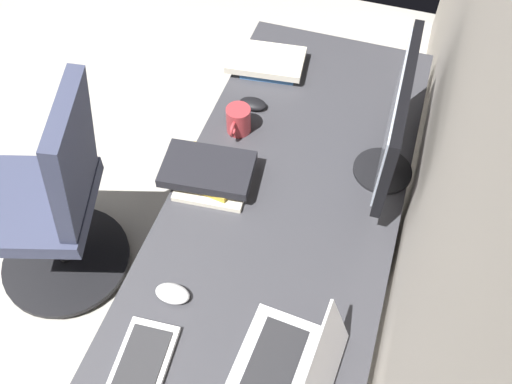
# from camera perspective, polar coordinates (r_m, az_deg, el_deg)

# --- Properties ---
(wall_back) EXTENTS (4.97, 0.10, 2.60)m
(wall_back) POSITION_cam_1_polar(r_m,az_deg,el_deg) (1.18, 20.47, -2.39)
(wall_back) COLOR beige
(wall_back) RESTS_ON ground
(desk) EXTENTS (2.10, 0.75, 0.73)m
(desk) POSITION_cam_1_polar(r_m,az_deg,el_deg) (1.81, 1.51, -5.79)
(desk) COLOR #38383D
(desk) RESTS_ON ground
(drawer_pedestal) EXTENTS (0.40, 0.51, 0.69)m
(drawer_pedestal) POSITION_cam_1_polar(r_m,az_deg,el_deg) (2.19, 3.71, -5.61)
(drawer_pedestal) COLOR #38383D
(drawer_pedestal) RESTS_ON ground
(monitor_primary) EXTENTS (0.56, 0.20, 0.42)m
(monitor_primary) POSITION_cam_1_polar(r_m,az_deg,el_deg) (1.78, 14.04, 7.01)
(monitor_primary) COLOR black
(monitor_primary) RESTS_ON desk
(laptop_leftmost) EXTENTS (0.32, 0.28, 0.19)m
(laptop_leftmost) POSITION_cam_1_polar(r_m,az_deg,el_deg) (1.53, 3.73, -17.32)
(laptop_leftmost) COLOR silver
(laptop_leftmost) RESTS_ON desk
(mouse_main) EXTENTS (0.06, 0.10, 0.03)m
(mouse_main) POSITION_cam_1_polar(r_m,az_deg,el_deg) (2.11, -0.32, 8.98)
(mouse_main) COLOR black
(mouse_main) RESTS_ON desk
(mouse_spare) EXTENTS (0.06, 0.10, 0.03)m
(mouse_spare) POSITION_cam_1_polar(r_m,az_deg,el_deg) (1.66, -8.52, -10.21)
(mouse_spare) COLOR silver
(mouse_spare) RESTS_ON desk
(book_stack_near) EXTENTS (0.24, 0.32, 0.08)m
(book_stack_near) POSITION_cam_1_polar(r_m,az_deg,el_deg) (1.87, -4.76, 2.02)
(book_stack_near) COLOR beige
(book_stack_near) RESTS_ON desk
(book_stack_far) EXTENTS (0.24, 0.32, 0.05)m
(book_stack_far) POSITION_cam_1_polar(r_m,az_deg,el_deg) (2.28, 1.23, 13.19)
(book_stack_far) COLOR #38669E
(book_stack_far) RESTS_ON desk
(coffee_mug) EXTENTS (0.13, 0.09, 0.10)m
(coffee_mug) POSITION_cam_1_polar(r_m,az_deg,el_deg) (2.01, -1.82, 7.34)
(coffee_mug) COLOR #A53338
(coffee_mug) RESTS_ON desk
(office_chair) EXTENTS (0.56, 0.60, 0.97)m
(office_chair) POSITION_cam_1_polar(r_m,az_deg,el_deg) (2.30, -19.66, -1.31)
(office_chair) COLOR #383D56
(office_chair) RESTS_ON ground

